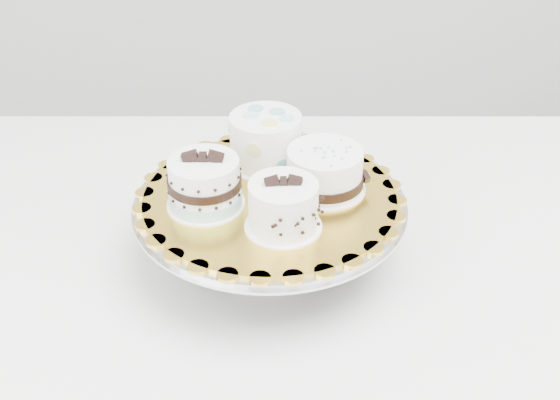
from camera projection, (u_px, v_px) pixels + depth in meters
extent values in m
cube|color=white|center=(278.00, 251.00, 1.10)|extent=(1.39, 1.04, 0.04)
cube|color=white|center=(26.00, 281.00, 1.61)|extent=(0.06, 0.06, 0.71)
cube|color=white|center=(531.00, 281.00, 1.61)|extent=(0.06, 0.06, 0.71)
cylinder|color=gray|center=(270.00, 254.00, 1.05)|extent=(0.18, 0.18, 0.01)
cylinder|color=gray|center=(270.00, 231.00, 1.02)|extent=(0.12, 0.12, 0.09)
cylinder|color=silver|center=(270.00, 201.00, 0.99)|extent=(0.38, 0.38, 0.01)
cylinder|color=silver|center=(270.00, 203.00, 1.00)|extent=(0.39, 0.39, 0.00)
cylinder|color=gold|center=(270.00, 197.00, 0.99)|extent=(0.46, 0.46, 0.01)
cylinder|color=white|center=(283.00, 226.00, 0.92)|extent=(0.10, 0.10, 0.00)
cylinder|color=white|center=(283.00, 205.00, 0.91)|extent=(0.10, 0.10, 0.06)
cylinder|color=white|center=(206.00, 204.00, 0.97)|extent=(0.11, 0.11, 0.00)
cylinder|color=white|center=(205.00, 182.00, 0.95)|extent=(0.11, 0.11, 0.07)
cylinder|color=#A5D1D1|center=(206.00, 197.00, 0.96)|extent=(0.10, 0.10, 0.02)
cylinder|color=black|center=(204.00, 181.00, 0.95)|extent=(0.10, 0.10, 0.01)
cylinder|color=white|center=(266.00, 161.00, 1.06)|extent=(0.12, 0.12, 0.00)
cylinder|color=white|center=(266.00, 139.00, 1.04)|extent=(0.11, 0.11, 0.07)
cylinder|color=white|center=(324.00, 188.00, 1.00)|extent=(0.12, 0.12, 0.00)
cylinder|color=white|center=(325.00, 169.00, 0.99)|extent=(0.13, 0.13, 0.06)
cylinder|color=black|center=(324.00, 178.00, 0.99)|extent=(0.11, 0.11, 0.01)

